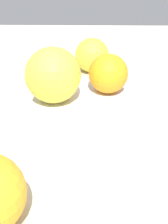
{
  "coord_description": "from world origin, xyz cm",
  "views": [
    {
      "loc": [
        -0.59,
        42.81,
        29.36
      ],
      "look_at": [
        0.0,
        0.0,
        2.73
      ],
      "focal_mm": 51.37,
      "sensor_mm": 36.0,
      "label": 1
    }
  ],
  "objects_px": {
    "orange_in_bowl_0": "(108,74)",
    "orange_loose_1": "(92,55)",
    "fruit_bowl": "(84,115)",
    "orange_in_bowl_1": "(53,75)"
  },
  "relations": [
    {
      "from": "orange_in_bowl_1",
      "to": "orange_loose_1",
      "type": "height_order",
      "value": "orange_in_bowl_1"
    },
    {
      "from": "orange_in_bowl_0",
      "to": "orange_loose_1",
      "type": "height_order",
      "value": "orange_in_bowl_0"
    },
    {
      "from": "fruit_bowl",
      "to": "orange_in_bowl_1",
      "type": "bearing_deg",
      "value": -8.05
    },
    {
      "from": "orange_in_bowl_1",
      "to": "orange_in_bowl_0",
      "type": "bearing_deg",
      "value": -160.8
    },
    {
      "from": "orange_in_bowl_1",
      "to": "orange_loose_1",
      "type": "xyz_separation_m",
      "value": [
        -0.06,
        -0.21,
        -0.05
      ]
    },
    {
      "from": "orange_loose_1",
      "to": "fruit_bowl",
      "type": "bearing_deg",
      "value": 86.27
    },
    {
      "from": "fruit_bowl",
      "to": "orange_in_bowl_1",
      "type": "relative_size",
      "value": 1.94
    },
    {
      "from": "orange_in_bowl_0",
      "to": "orange_in_bowl_1",
      "type": "relative_size",
      "value": 0.75
    },
    {
      "from": "orange_in_bowl_1",
      "to": "fruit_bowl",
      "type": "bearing_deg",
      "value": 171.95
    },
    {
      "from": "fruit_bowl",
      "to": "orange_loose_1",
      "type": "xyz_separation_m",
      "value": [
        -0.01,
        -0.22,
        0.01
      ]
    }
  ]
}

